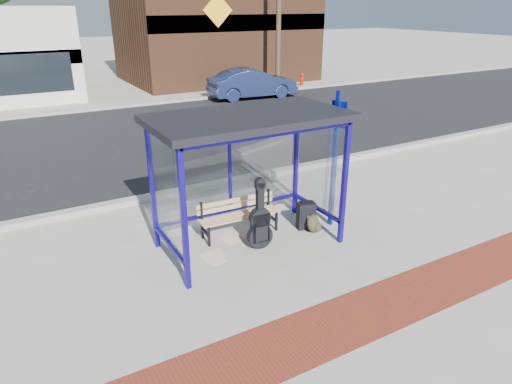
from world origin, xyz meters
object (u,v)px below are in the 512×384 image
bench (239,213)px  guitar_bag (260,224)px  backpack (314,224)px  parked_car (253,83)px  suitcase (306,216)px  fire_hydrant (302,79)px

bench → guitar_bag: size_ratio=1.25×
backpack → parked_car: parked_car is taller
bench → backpack: (1.28, -0.67, -0.25)m
suitcase → guitar_bag: bearing=-153.5°
suitcase → parked_car: (5.63, 12.22, 0.40)m
suitcase → parked_car: bearing=81.4°
parked_car → bench: bearing=154.8°
parked_car → fire_hydrant: bearing=-61.3°
suitcase → backpack: (0.04, -0.21, -0.10)m
guitar_bag → parked_car: (6.80, 12.43, 0.21)m
suitcase → fire_hydrant: bearing=71.5°
bench → parked_car: bearing=62.4°
fire_hydrant → suitcase: bearing=-124.6°
bench → guitar_bag: guitar_bag is taller
bench → fire_hydrant: bench is taller
backpack → fire_hydrant: bearing=31.5°
bench → parked_car: size_ratio=0.39×
backpack → parked_car: 13.63m
suitcase → fire_hydrant: size_ratio=0.86×
guitar_bag → suitcase: 1.20m
backpack → bench: bearing=127.8°
guitar_bag → parked_car: parked_car is taller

